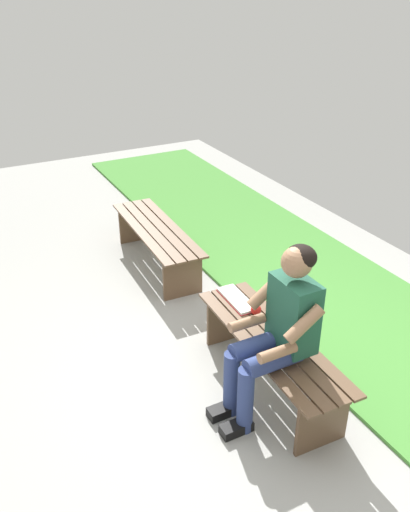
{
  "coord_description": "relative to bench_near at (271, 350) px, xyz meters",
  "views": [
    {
      "loc": [
        -2.5,
        1.84,
        2.73
      ],
      "look_at": [
        0.72,
        0.15,
        0.78
      ],
      "focal_mm": 37.87,
      "sensor_mm": 36.0,
      "label": 1
    }
  ],
  "objects": [
    {
      "name": "bench_near",
      "position": [
        0.0,
        0.0,
        0.0
      ],
      "size": [
        1.52,
        0.48,
        0.43
      ],
      "rotation": [
        0.0,
        0.0,
        -0.04
      ],
      "color": "brown",
      "rests_on": "ground"
    },
    {
      "name": "book_open",
      "position": [
        0.53,
        -0.03,
        0.12
      ],
      "size": [
        0.42,
        0.17,
        0.02
      ],
      "rotation": [
        0.0,
        0.0,
        -0.04
      ],
      "color": "white",
      "rests_on": "bench_near"
    },
    {
      "name": "bench_far",
      "position": [
        2.06,
        0.0,
        0.0
      ],
      "size": [
        1.56,
        0.49,
        0.43
      ],
      "rotation": [
        0.0,
        0.0,
        -0.04
      ],
      "color": "brown",
      "rests_on": "ground"
    },
    {
      "name": "grass_strip",
      "position": [
        1.03,
        -1.18,
        -0.31
      ],
      "size": [
        9.0,
        1.63,
        0.03
      ],
      "primitive_type": "cube",
      "color": "#478C38",
      "rests_on": "ground"
    },
    {
      "name": "ground_plane",
      "position": [
        1.03,
        1.0,
        -0.34
      ],
      "size": [
        10.0,
        7.0,
        0.04
      ],
      "primitive_type": "cube",
      "color": "#9E9E99"
    },
    {
      "name": "person_seated",
      "position": [
        -0.19,
        0.1,
        0.35
      ],
      "size": [
        0.5,
        0.69,
        1.24
      ],
      "color": "#1E513D",
      "rests_on": "ground"
    },
    {
      "name": "apple",
      "position": [
        0.3,
        -0.06,
        0.15
      ],
      "size": [
        0.08,
        0.08,
        0.08
      ],
      "primitive_type": "sphere",
      "color": "red",
      "rests_on": "bench_near"
    }
  ]
}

